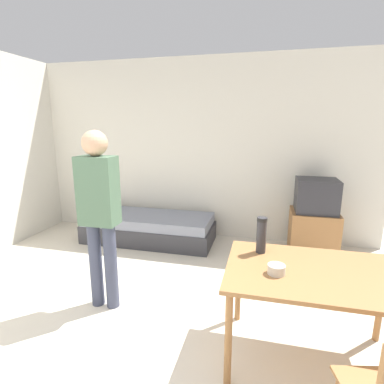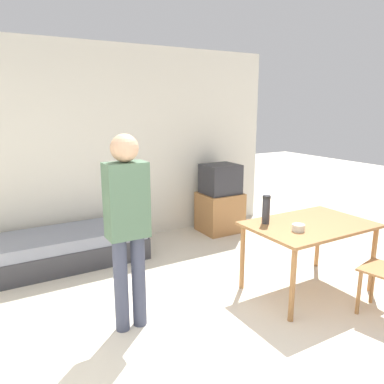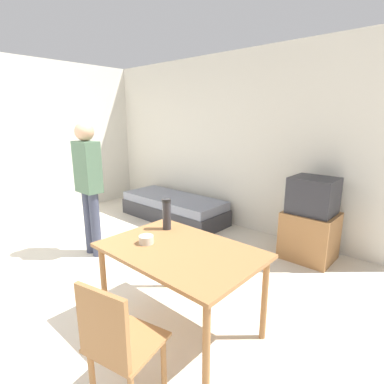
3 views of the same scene
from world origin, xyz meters
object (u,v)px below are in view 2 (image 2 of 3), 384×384
thermos_flask (266,208)px  person_standing (127,219)px  daybed (65,248)px  mate_bowl (298,228)px  dining_table (309,231)px  tv (220,201)px

thermos_flask → person_standing: bearing=178.1°
daybed → person_standing: (0.21, -1.67, 0.78)m
mate_bowl → thermos_flask: bearing=108.2°
dining_table → person_standing: size_ratio=0.74×
person_standing → thermos_flask: size_ratio=5.81×
tv → person_standing: (-2.12, -1.75, 0.50)m
dining_table → thermos_flask: thermos_flask is taller
dining_table → mate_bowl: 0.32m
daybed → tv: 2.35m
daybed → dining_table: 2.86m
dining_table → daybed: bearing=136.6°
dining_table → person_standing: bearing=171.5°
person_standing → thermos_flask: 1.45m
person_standing → thermos_flask: (1.45, -0.05, -0.10)m
thermos_flask → mate_bowl: bearing=-71.8°
thermos_flask → daybed: bearing=134.1°
dining_table → thermos_flask: size_ratio=4.32×
person_standing → thermos_flask: bearing=-1.9°
person_standing → mate_bowl: person_standing is taller
person_standing → thermos_flask: person_standing is taller
daybed → person_standing: person_standing is taller
dining_table → thermos_flask: bearing=149.9°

